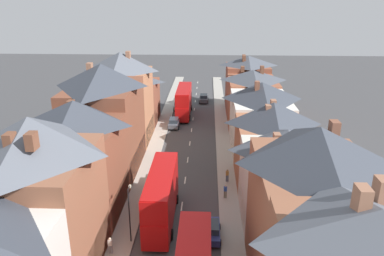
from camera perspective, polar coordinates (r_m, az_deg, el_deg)
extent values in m
cube|color=#A8A399|center=(54.15, -5.95, -3.80)|extent=(2.20, 104.00, 0.14)
cube|color=#A8A399|center=(53.65, 4.92, -3.99)|extent=(2.20, 104.00, 0.14)
cube|color=silver|center=(36.32, -2.24, -16.78)|extent=(0.14, 1.80, 0.01)
cube|color=silver|center=(41.28, -1.57, -11.82)|extent=(0.14, 1.80, 0.01)
cube|color=silver|center=(46.48, -1.05, -7.95)|extent=(0.14, 1.80, 0.01)
cube|color=silver|center=(51.86, -0.65, -4.86)|extent=(0.14, 1.80, 0.01)
cube|color=silver|center=(57.36, -0.33, -2.37)|extent=(0.14, 1.80, 0.01)
cube|color=silver|center=(62.95, -0.07, -0.31)|extent=(0.14, 1.80, 0.01)
cube|color=silver|center=(68.61, 0.16, 1.41)|extent=(0.14, 1.80, 0.01)
cube|color=silver|center=(74.33, 0.34, 2.87)|extent=(0.14, 1.80, 0.01)
cube|color=silver|center=(80.08, 0.50, 4.11)|extent=(0.14, 1.80, 0.01)
cube|color=silver|center=(85.87, 0.64, 5.19)|extent=(0.14, 1.80, 0.01)
cube|color=silver|center=(91.69, 0.77, 6.14)|extent=(0.14, 1.80, 0.01)
cube|color=silver|center=(97.53, 0.87, 6.97)|extent=(0.14, 1.80, 0.01)
cube|color=brown|center=(32.31, -21.83, -12.34)|extent=(8.00, 9.52, 10.43)
cube|color=olive|center=(33.02, -14.41, -18.29)|extent=(0.12, 8.76, 3.20)
pyramid|color=#565B66|center=(29.48, -23.47, -1.15)|extent=(8.00, 9.52, 2.98)
cube|color=brown|center=(26.74, -23.25, -1.84)|extent=(0.60, 0.90, 1.18)
cube|color=brown|center=(27.93, -26.01, -1.63)|extent=(0.60, 0.90, 0.93)
cube|color=brown|center=(39.84, -16.65, -6.12)|extent=(8.00, 8.57, 9.58)
cube|color=#1E5133|center=(40.24, -10.80, -10.46)|extent=(0.12, 7.89, 3.20)
pyramid|color=#383D47|center=(37.69, -17.54, 2.19)|extent=(8.00, 8.57, 2.52)
cube|color=brown|center=(38.56, -17.99, 3.30)|extent=(0.60, 0.90, 0.98)
cube|color=brown|center=(48.48, -13.01, -0.11)|extent=(8.00, 11.72, 11.11)
cube|color=navy|center=(49.07, -8.20, -4.53)|extent=(0.12, 10.78, 3.20)
pyramid|color=#383D47|center=(46.65, -13.66, 7.88)|extent=(8.00, 11.72, 2.69)
cube|color=#99664C|center=(47.44, -15.31, 8.75)|extent=(0.60, 0.90, 1.33)
cube|color=#B2704C|center=(57.96, -10.43, 3.24)|extent=(8.00, 8.80, 10.90)
cube|color=black|center=(58.43, -6.42, -0.40)|extent=(0.12, 8.10, 3.20)
pyramid|color=#565B66|center=(56.44, -10.86, 9.91)|extent=(8.00, 8.80, 2.79)
cube|color=#99664C|center=(56.06, -9.69, 10.70)|extent=(0.60, 0.90, 1.51)
cube|color=brown|center=(66.48, -8.76, 3.87)|extent=(8.00, 8.30, 7.34)
cube|color=maroon|center=(66.43, -5.33, 2.14)|extent=(0.12, 7.64, 3.20)
pyramid|color=#474C56|center=(65.41, -8.97, 7.66)|extent=(8.00, 8.30, 1.64)
cube|color=#99664C|center=(66.48, -9.77, 8.47)|extent=(0.60, 0.90, 1.51)
cube|color=#99664C|center=(63.31, -10.04, 7.67)|extent=(0.60, 0.90, 1.03)
pyramid|color=#565B66|center=(18.76, 26.68, -13.59)|extent=(8.00, 8.87, 1.98)
cube|color=#99664C|center=(20.71, 26.93, -8.43)|extent=(0.60, 0.90, 1.25)
cube|color=#99664C|center=(18.79, 24.41, -10.34)|extent=(0.60, 0.90, 1.59)
cube|color=brown|center=(29.84, 17.32, -14.53)|extent=(8.00, 10.29, 10.51)
pyramid|color=#383D47|center=(26.78, 18.75, -2.64)|extent=(8.00, 10.29, 2.78)
cube|color=brown|center=(28.24, 20.84, -0.30)|extent=(0.60, 0.90, 1.33)
cube|color=beige|center=(38.38, 13.72, -8.58)|extent=(8.00, 8.39, 7.53)
cube|color=olive|center=(38.87, 7.64, -11.44)|extent=(0.12, 7.72, 3.20)
pyramid|color=#474C56|center=(36.38, 14.34, -1.84)|extent=(8.00, 8.39, 2.17)
cube|color=#99664C|center=(33.87, 12.77, -2.00)|extent=(0.60, 0.90, 1.47)
cube|color=#A36042|center=(45.81, 11.82, -3.71)|extent=(8.00, 8.32, 7.39)
cube|color=maroon|center=(46.19, 6.78, -6.07)|extent=(0.12, 7.65, 3.20)
pyramid|color=#383D47|center=(44.09, 12.27, 2.25)|extent=(8.00, 8.32, 2.60)
cube|color=#99664C|center=(43.54, 11.51, 2.81)|extent=(0.60, 0.90, 1.05)
cube|color=#99664C|center=(44.28, 12.26, 3.31)|extent=(0.60, 0.90, 1.45)
cube|color=silver|center=(54.91, 10.27, 0.58)|extent=(8.00, 11.55, 7.73)
cube|color=#1E5133|center=(55.28, 6.08, -1.58)|extent=(0.12, 10.63, 3.20)
pyramid|color=#383D47|center=(53.50, 10.60, 5.66)|extent=(8.00, 11.55, 2.31)
cube|color=brown|center=(52.11, 9.88, 6.20)|extent=(0.60, 0.90, 1.53)
cube|color=#935138|center=(65.19, 9.07, 3.84)|extent=(8.00, 10.25, 7.99)
cube|color=#1E5133|center=(65.54, 5.54, 1.89)|extent=(0.12, 9.43, 3.20)
pyramid|color=#474C56|center=(64.05, 9.31, 8.00)|extent=(8.00, 10.25, 1.68)
cube|color=brown|center=(63.96, 10.61, 8.61)|extent=(0.60, 0.90, 1.54)
cube|color=brown|center=(66.34, 7.71, 8.91)|extent=(0.60, 0.90, 0.96)
cube|color=brown|center=(73.58, 8.36, 6.04)|extent=(8.00, 7.42, 8.82)
cube|color=maroon|center=(73.99, 5.21, 3.99)|extent=(0.12, 6.83, 3.20)
pyramid|color=#474C56|center=(72.52, 8.57, 10.13)|extent=(8.00, 7.42, 1.84)
cube|color=brown|center=(73.28, 7.91, 10.64)|extent=(0.60, 0.90, 0.96)
cube|color=brown|center=(71.22, 7.93, 10.44)|extent=(0.60, 0.90, 1.09)
cube|color=#B70F0F|center=(38.24, -4.63, -11.79)|extent=(2.44, 10.80, 2.50)
cube|color=#B70F0F|center=(37.04, -4.73, -8.63)|extent=(2.44, 10.58, 2.30)
cube|color=#B70F0F|center=(36.49, -4.79, -6.97)|extent=(2.39, 10.37, 0.10)
cube|color=#28333D|center=(42.76, -3.78, -7.82)|extent=(2.20, 0.10, 1.20)
cube|color=#28333D|center=(41.75, -3.85, -5.02)|extent=(2.20, 0.10, 1.10)
cube|color=#28333D|center=(38.26, -6.44, -11.40)|extent=(0.06, 9.18, 0.90)
cube|color=#28333D|center=(37.15, -6.58, -8.43)|extent=(0.06, 9.18, 0.90)
cube|color=yellow|center=(41.42, -3.87, -4.02)|extent=(1.34, 0.08, 0.32)
cylinder|color=black|center=(41.82, -5.72, -10.68)|extent=(0.30, 1.00, 1.00)
cylinder|color=black|center=(41.57, -2.33, -10.79)|extent=(0.30, 1.00, 1.00)
cylinder|color=black|center=(36.59, -7.12, -15.67)|extent=(0.30, 1.00, 1.00)
cylinder|color=black|center=(36.29, -3.17, -15.86)|extent=(0.30, 1.00, 1.00)
cube|color=#B70F0F|center=(70.13, -1.25, 3.22)|extent=(2.44, 10.80, 2.50)
cube|color=#B70F0F|center=(69.49, -1.26, 5.12)|extent=(2.44, 10.58, 2.30)
cube|color=#B70F0F|center=(69.19, -1.27, 6.08)|extent=(2.39, 10.37, 0.10)
cube|color=#28333D|center=(75.21, -0.99, 4.53)|extent=(2.20, 0.10, 1.20)
cube|color=#28333D|center=(74.64, -1.00, 6.23)|extent=(2.20, 0.10, 1.10)
cube|color=#28333D|center=(70.15, -2.22, 3.43)|extent=(0.06, 9.18, 0.90)
cube|color=#28333D|center=(69.55, -2.25, 5.21)|extent=(0.06, 9.18, 0.90)
cube|color=yellow|center=(74.46, -1.00, 6.83)|extent=(1.34, 0.08, 0.32)
cylinder|color=black|center=(73.75, -2.02, 3.12)|extent=(0.30, 1.00, 1.00)
cylinder|color=black|center=(73.60, -0.13, 3.10)|extent=(0.30, 1.00, 1.00)
cylinder|color=black|center=(67.74, -2.43, 1.59)|extent=(0.30, 1.00, 1.00)
cylinder|color=black|center=(67.58, -0.37, 1.56)|extent=(0.30, 1.00, 1.00)
cube|color=red|center=(26.30, 0.16, -18.75)|extent=(2.39, 10.37, 0.10)
cube|color=#28333D|center=(32.60, 0.55, -17.57)|extent=(2.20, 0.10, 1.20)
cube|color=#28333D|center=(31.26, 0.57, -14.22)|extent=(2.20, 0.10, 1.10)
cube|color=yellow|center=(30.82, 0.57, -12.99)|extent=(1.34, 0.08, 0.32)
cube|color=silver|center=(45.29, -5.12, -7.91)|extent=(1.70, 4.15, 0.66)
cube|color=#28333D|center=(44.82, -5.18, -7.32)|extent=(1.46, 2.08, 0.60)
cylinder|color=black|center=(46.69, -5.95, -7.51)|extent=(0.20, 0.62, 0.62)
cylinder|color=black|center=(46.48, -3.85, -7.57)|extent=(0.20, 0.62, 0.62)
cylinder|color=black|center=(44.44, -6.42, -9.02)|extent=(0.20, 0.62, 0.62)
cylinder|color=black|center=(44.22, -4.21, -9.10)|extent=(0.20, 0.62, 0.62)
cube|color=#4C515B|center=(79.52, 1.80, 4.49)|extent=(1.70, 4.54, 0.72)
cube|color=#28333D|center=(79.13, 1.80, 4.91)|extent=(1.46, 2.27, 0.60)
cylinder|color=black|center=(80.99, 1.20, 4.51)|extent=(0.20, 0.62, 0.62)
cylinder|color=black|center=(80.97, 2.41, 4.50)|extent=(0.20, 0.62, 0.62)
cylinder|color=black|center=(78.28, 1.16, 3.97)|extent=(0.20, 0.62, 0.62)
cylinder|color=black|center=(78.26, 2.40, 3.95)|extent=(0.20, 0.62, 0.62)
cube|color=navy|center=(36.43, 2.88, -15.43)|extent=(1.70, 3.89, 0.67)
cube|color=#28333D|center=(35.91, 2.90, -14.78)|extent=(1.46, 1.94, 0.60)
cylinder|color=black|center=(37.61, 1.53, -14.76)|extent=(0.20, 0.62, 0.62)
cylinder|color=black|center=(37.63, 4.20, -14.80)|extent=(0.20, 0.62, 0.62)
cylinder|color=black|center=(35.65, 1.45, -16.96)|extent=(0.20, 0.62, 0.62)
cylinder|color=black|center=(35.67, 4.31, -16.99)|extent=(0.20, 0.62, 0.62)
cube|color=gray|center=(74.23, -2.05, 3.38)|extent=(1.70, 3.82, 0.76)
cube|color=#28333D|center=(73.86, -2.07, 3.84)|extent=(1.46, 1.91, 0.60)
cylinder|color=black|center=(75.54, -2.63, 3.37)|extent=(0.20, 0.62, 0.62)
cylinder|color=black|center=(75.41, -1.34, 3.35)|extent=(0.20, 0.62, 0.62)
cylinder|color=black|center=(73.28, -2.79, 2.84)|extent=(0.20, 0.62, 0.62)
cylinder|color=black|center=(73.15, -1.46, 2.83)|extent=(0.20, 0.62, 0.62)
cube|color=#4C515B|center=(64.38, -2.76, 0.73)|extent=(1.70, 4.40, 0.67)
cube|color=#28333D|center=(63.97, -2.79, 1.21)|extent=(1.46, 2.20, 0.60)
cylinder|color=black|center=(65.85, -3.39, 0.85)|extent=(0.20, 0.62, 0.62)
cylinder|color=black|center=(65.71, -1.92, 0.84)|extent=(0.20, 0.62, 0.62)
cylinder|color=black|center=(63.30, -3.63, 0.06)|extent=(0.20, 0.62, 0.62)
cylinder|color=black|center=(63.14, -2.10, 0.03)|extent=(0.20, 0.62, 0.62)
cylinder|color=gray|center=(35.16, -12.44, -17.58)|extent=(0.14, 0.14, 0.84)
cylinder|color=gray|center=(35.12, -12.14, -17.61)|extent=(0.14, 0.14, 0.84)
cube|color=silver|center=(34.73, -12.37, -16.69)|extent=(0.36, 0.22, 0.54)
sphere|color=beige|center=(34.50, -12.42, -16.16)|extent=(0.22, 0.22, 0.22)
cylinder|color=brown|center=(42.49, 4.96, -10.03)|extent=(0.14, 0.14, 0.84)
cylinder|color=brown|center=(42.50, 5.21, -10.03)|extent=(0.14, 0.14, 0.84)
cube|color=#2D4C9E|center=(42.16, 5.11, -9.22)|extent=(0.36, 0.22, 0.54)
sphere|color=tan|center=(41.97, 5.13, -8.75)|extent=(0.22, 0.22, 0.22)
cylinder|color=#3D4256|center=(45.92, 5.27, -7.63)|extent=(0.14, 0.14, 0.84)
cylinder|color=#3D4256|center=(45.93, 5.49, -7.63)|extent=(0.14, 0.14, 0.84)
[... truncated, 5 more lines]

